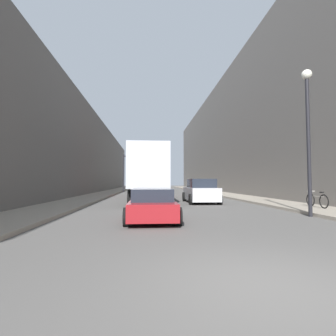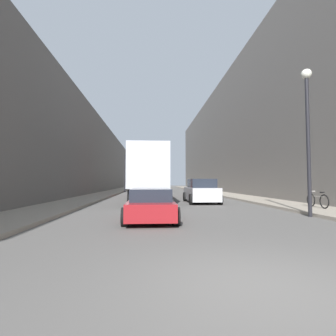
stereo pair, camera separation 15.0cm
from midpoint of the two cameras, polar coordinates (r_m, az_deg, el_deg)
The scene contains 11 objects.
ground_plane at distance 4.30m, azimuth 20.79°, elevation -23.35°, with size 200.00×200.00×0.00m, color #565451.
sidewalk_right at distance 34.77m, azimuth 10.44°, elevation -5.31°, with size 2.94×80.00×0.15m.
sidewalk_left at distance 34.11m, azimuth -12.72°, elevation -5.33°, with size 2.94×80.00×0.15m.
building_right at distance 36.67m, azimuth 17.17°, elevation 7.27°, with size 6.00×80.00×15.91m.
building_left at distance 35.23m, azimuth -19.83°, elevation 3.09°, with size 6.00×80.00×10.27m.
semi_truck at distance 21.79m, azimuth -3.99°, elevation -1.16°, with size 2.54×13.79×3.86m.
sedan_car at distance 10.66m, azimuth -3.37°, elevation -7.87°, with size 1.98×4.62×1.24m.
suv_car at distance 18.95m, azimuth 7.44°, elevation -5.09°, with size 2.16×4.41×1.70m.
traffic_signal_gantry at distance 38.61m, azimuth -7.10°, elevation 0.64°, with size 5.12×0.35×5.53m.
street_lamp at distance 13.16m, azimuth 28.41°, elevation 9.09°, with size 0.44×0.44×6.47m.
parked_bicycle at distance 15.94m, azimuth 29.99°, elevation -6.11°, with size 0.44×1.82×0.86m.
Camera 2 is at (-1.57, -3.68, 1.51)m, focal length 28.00 mm.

